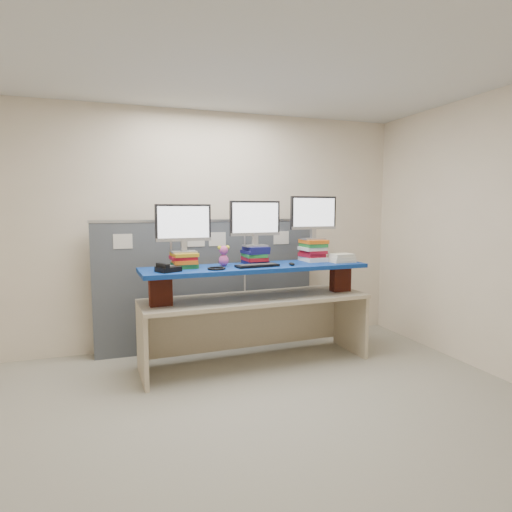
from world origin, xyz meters
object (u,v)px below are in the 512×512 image
object	(u,v)px
monitor_center	(255,221)
monitor_right	(313,215)
monitor_left	(183,225)
blue_board	(256,268)
keyboard	(257,266)
desk	(256,310)
desk_phone	(168,269)

from	to	relation	value
monitor_center	monitor_right	distance (m)	0.70
monitor_right	monitor_left	bearing A→B (deg)	180.00
blue_board	monitor_left	world-z (taller)	monitor_left
blue_board	keyboard	xyz separation A→B (m)	(-0.02, -0.10, 0.04)
desk	desk_phone	size ratio (longest dim) A/B	9.67
desk_phone	monitor_right	bearing A→B (deg)	-14.99
monitor_left	desk_phone	bearing A→B (deg)	-132.08
desk	desk_phone	distance (m)	1.07
monitor_left	keyboard	size ratio (longest dim) A/B	1.21
desk	monitor_left	size ratio (longest dim) A/B	4.35
monitor_right	keyboard	bearing A→B (deg)	-163.86
desk	blue_board	distance (m)	0.46
monitor_center	desk	bearing A→B (deg)	-106.75
desk	monitor_center	size ratio (longest dim) A/B	4.35
desk	keyboard	distance (m)	0.50
desk	monitor_right	world-z (taller)	monitor_right
blue_board	monitor_right	world-z (taller)	monitor_right
keyboard	monitor_right	bearing A→B (deg)	12.40
monitor_left	desk	bearing A→B (deg)	-9.21
blue_board	desk_phone	bearing A→B (deg)	-173.36
desk	blue_board	size ratio (longest dim) A/B	1.03
blue_board	monitor_left	bearing A→B (deg)	170.79
desk	monitor_center	world-z (taller)	monitor_center
monitor_left	monitor_right	bearing A→B (deg)	-0.00
keyboard	monitor_left	bearing A→B (deg)	158.88
desk_phone	keyboard	bearing A→B (deg)	-22.30
desk	keyboard	bearing A→B (deg)	-104.25
blue_board	keyboard	bearing A→B (deg)	-104.25
monitor_center	desk_phone	size ratio (longest dim) A/B	2.22
monitor_left	monitor_center	distance (m)	0.77
keyboard	desk_phone	xyz separation A→B (m)	(-0.91, -0.05, 0.02)
blue_board	monitor_right	bearing A→B (deg)	9.14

